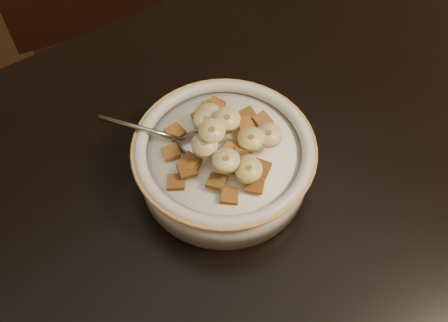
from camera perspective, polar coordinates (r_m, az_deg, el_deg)
table at (r=0.65m, az=11.01°, el=-5.55°), size 1.41×0.91×0.04m
chair at (r=1.20m, az=-10.24°, el=11.03°), size 0.48×0.48×0.94m
cereal_bowl at (r=0.62m, az=-0.00°, el=-0.24°), size 0.21×0.21×0.05m
milk at (r=0.60m, az=-0.00°, el=1.14°), size 0.18×0.18×0.00m
spoon at (r=0.60m, az=-3.16°, el=1.96°), size 0.06×0.06×0.01m
cereal_square_0 at (r=0.57m, az=1.01°, el=1.12°), size 0.03×0.03×0.01m
cereal_square_1 at (r=0.58m, az=4.25°, el=-0.83°), size 0.03×0.03×0.01m
cereal_square_2 at (r=0.57m, az=1.68°, el=-0.70°), size 0.03×0.03×0.01m
cereal_square_3 at (r=0.59m, az=2.12°, el=2.37°), size 0.03×0.03×0.01m
cereal_square_4 at (r=0.62m, az=4.41°, el=4.63°), size 0.02×0.02×0.01m
cereal_square_5 at (r=0.56m, az=0.60°, el=-4.00°), size 0.03×0.03×0.01m
cereal_square_6 at (r=0.56m, az=-0.85°, el=-2.36°), size 0.03×0.03×0.01m
cereal_square_7 at (r=0.63m, az=2.70°, el=5.19°), size 0.02×0.02×0.01m
cereal_square_8 at (r=0.57m, az=-4.27°, el=-0.97°), size 0.02×0.02×0.01m
cereal_square_9 at (r=0.58m, az=-3.92°, el=-0.07°), size 0.03×0.03×0.01m
cereal_square_10 at (r=0.64m, az=-1.27°, el=6.38°), size 0.02×0.02×0.01m
cereal_square_11 at (r=0.62m, az=-0.62°, el=5.62°), size 0.03×0.03×0.01m
cereal_square_12 at (r=0.60m, az=0.31°, el=4.02°), size 0.02×0.02×0.01m
cereal_square_13 at (r=0.60m, az=-6.07°, el=0.97°), size 0.02×0.02×0.01m
cereal_square_14 at (r=0.57m, az=0.65°, el=1.00°), size 0.03×0.03×0.01m
cereal_square_15 at (r=0.62m, az=-2.64°, el=5.08°), size 0.02×0.02×0.01m
cereal_square_16 at (r=0.61m, az=2.40°, el=4.16°), size 0.02×0.02×0.01m
cereal_square_17 at (r=0.61m, az=-5.62°, el=3.34°), size 0.02×0.02×0.01m
cereal_square_18 at (r=0.56m, az=3.55°, el=-2.74°), size 0.03×0.03×0.01m
cereal_square_19 at (r=0.63m, az=-2.06°, el=5.94°), size 0.03×0.03×0.01m
cereal_square_20 at (r=0.58m, az=-3.72°, el=-0.26°), size 0.03×0.03×0.01m
cereal_square_21 at (r=0.57m, az=-5.53°, el=-2.41°), size 0.03×0.03×0.01m
cereal_square_22 at (r=0.64m, az=-0.99°, el=6.43°), size 0.03×0.03×0.01m
cereal_square_23 at (r=0.58m, az=2.08°, el=1.56°), size 0.03×0.03×0.01m
banana_slice_0 at (r=0.60m, az=-1.70°, el=5.19°), size 0.04×0.04×0.02m
banana_slice_1 at (r=0.59m, az=0.36°, el=4.77°), size 0.03×0.03×0.01m
banana_slice_2 at (r=0.58m, az=5.09°, el=2.95°), size 0.04×0.04×0.02m
banana_slice_3 at (r=0.60m, az=-2.03°, el=4.61°), size 0.04×0.04×0.01m
banana_slice_4 at (r=0.57m, az=-2.21°, el=1.85°), size 0.04×0.04×0.01m
banana_slice_5 at (r=0.57m, az=-1.39°, el=3.35°), size 0.04×0.04×0.01m
banana_slice_6 at (r=0.58m, az=3.09°, el=2.48°), size 0.03×0.03×0.01m
banana_slice_7 at (r=0.56m, az=2.83°, el=-1.06°), size 0.04×0.04×0.01m
banana_slice_8 at (r=0.55m, az=0.22°, el=0.04°), size 0.04×0.04×0.01m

